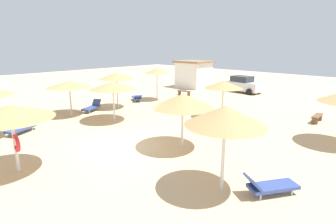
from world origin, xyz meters
The scene contains 17 objects.
ground_plane centered at (0.00, 0.00, 0.00)m, with size 80.00×80.00×0.00m, color #D1B284.
parasol_0 centered at (5.80, -0.27, 2.71)m, with size 2.69×2.69×3.05m.
parasol_1 centered at (-7.14, 8.88, 2.66)m, with size 2.32×2.32×2.92m.
parasol_3 centered at (-7.70, 0.86, 2.25)m, with size 3.10×3.10×2.49m.
parasol_4 centered at (2.19, 1.75, 2.37)m, with size 3.00×3.00×2.71m.
parasol_5 centered at (-0.80, -4.76, 2.46)m, with size 3.18×3.18×2.76m.
parasol_6 centered at (-4.21, 2.17, 2.38)m, with size 3.00×3.00×2.64m.
parasol_7 centered at (0.49, 7.89, 2.31)m, with size 2.60×2.60×2.58m.
parasol_9 centered at (-7.17, 4.53, 2.58)m, with size 2.79×2.79×2.85m.
lounger_0 centered at (7.10, 0.65, 0.32)m, with size 1.53×1.92×0.78m.
lounger_1 centered at (-8.10, 7.25, 0.32)m, with size 1.97×1.45×0.72m.
lounger_2 centered at (-5.94, -2.98, 0.31)m, with size 1.40×2.00×0.63m.
lounger_3 centered at (-7.68, 2.52, 0.32)m, with size 1.43×1.94×0.79m.
bench_0 centered at (-6.79, 12.26, 0.35)m, with size 1.54×0.63×0.49m.
bench_1 centered at (5.63, 11.24, 0.35)m, with size 0.47×1.52×0.49m.
parked_car centered at (-3.58, 18.13, 0.82)m, with size 4.15×2.30×1.72m.
beach_cabana centered at (-9.46, 16.99, 1.59)m, with size 3.75×3.41×3.13m.
Camera 1 is at (10.23, -7.49, 4.95)m, focal length 28.17 mm.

